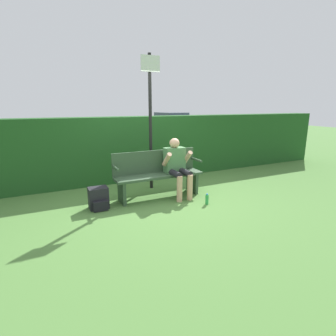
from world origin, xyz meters
The scene contains 8 objects.
ground_plane centered at (0.00, 0.00, 0.00)m, with size 40.00×40.00×0.00m, color #4C7A38.
hedge_back centered at (0.00, 1.53, 0.78)m, with size 12.00×0.51×1.55m.
park_bench centered at (0.00, 0.07, 0.49)m, with size 1.79×0.44×0.93m.
person_seated centered at (0.36, -0.07, 0.66)m, with size 0.55×0.61×1.18m.
backpack centered at (-1.23, -0.09, 0.19)m, with size 0.34×0.33×0.39m.
water_bottle centered at (0.65, -0.76, 0.10)m, with size 0.06×0.06×0.21m.
signpost centered at (0.09, 0.63, 1.64)m, with size 0.41×0.09×2.85m.
parked_car centered at (5.70, 10.97, 0.65)m, with size 2.04×4.27×1.35m.
Camera 1 is at (-2.02, -4.63, 1.82)m, focal length 28.00 mm.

